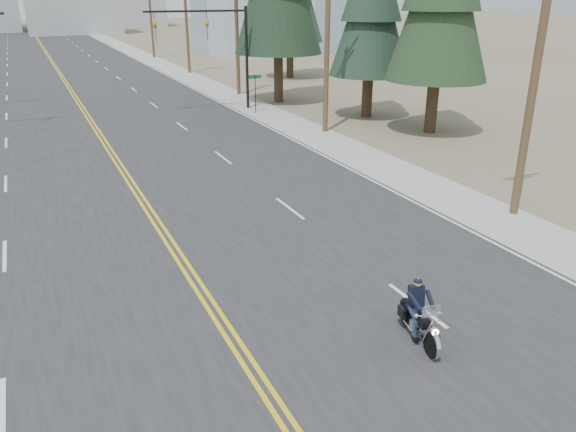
% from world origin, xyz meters
% --- Properties ---
extents(road, '(20.00, 200.00, 0.01)m').
position_xyz_m(road, '(0.00, 70.00, 0.01)').
color(road, '#303033').
rests_on(road, ground).
extents(sidewalk_right, '(3.00, 200.00, 0.01)m').
position_xyz_m(sidewalk_right, '(11.50, 70.00, 0.01)').
color(sidewalk_right, '#A5A5A0').
rests_on(sidewalk_right, ground).
extents(traffic_mast_right, '(7.10, 0.26, 7.00)m').
position_xyz_m(traffic_mast_right, '(8.98, 32.00, 4.94)').
color(traffic_mast_right, black).
rests_on(traffic_mast_right, ground).
extents(street_sign, '(0.90, 0.06, 2.62)m').
position_xyz_m(street_sign, '(10.80, 30.00, 1.80)').
color(street_sign, black).
rests_on(street_sign, ground).
extents(utility_pole_a, '(2.20, 0.30, 11.00)m').
position_xyz_m(utility_pole_a, '(12.50, 8.00, 5.73)').
color(utility_pole_a, brown).
rests_on(utility_pole_a, ground).
extents(utility_pole_b, '(2.20, 0.30, 11.50)m').
position_xyz_m(utility_pole_b, '(12.50, 23.00, 5.98)').
color(utility_pole_b, brown).
rests_on(utility_pole_b, ground).
extents(utility_pole_c, '(2.20, 0.30, 11.00)m').
position_xyz_m(utility_pole_c, '(12.50, 38.00, 5.73)').
color(utility_pole_c, brown).
rests_on(utility_pole_c, ground).
extents(utility_pole_d, '(2.20, 0.30, 11.50)m').
position_xyz_m(utility_pole_d, '(12.50, 53.00, 5.98)').
color(utility_pole_d, brown).
rests_on(utility_pole_d, ground).
extents(utility_pole_e, '(2.20, 0.30, 11.00)m').
position_xyz_m(utility_pole_e, '(12.50, 70.00, 5.73)').
color(utility_pole_e, brown).
rests_on(utility_pole_e, ground).
extents(haze_bldg_e, '(14.00, 14.00, 12.00)m').
position_xyz_m(haze_bldg_e, '(25.00, 150.00, 6.00)').
color(haze_bldg_e, '#B7BCC6').
rests_on(haze_bldg_e, ground).
extents(motorcyclist, '(1.23, 2.08, 1.52)m').
position_xyz_m(motorcyclist, '(4.05, 2.70, 0.76)').
color(motorcyclist, black).
rests_on(motorcyclist, ground).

